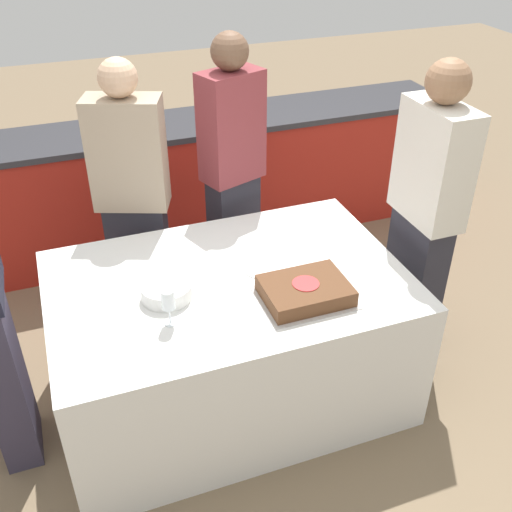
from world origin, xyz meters
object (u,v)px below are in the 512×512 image
Objects in this scene: plate_stack at (166,291)px; person_cutting_cake at (233,175)px; wine_glass at (168,300)px; cake at (305,291)px; person_seated_right at (424,217)px; person_standing_back at (133,200)px.

person_cutting_cake reaches higher than plate_stack.
person_cutting_cake is (0.62, 1.01, 0.02)m from wine_glass.
plate_stack is at bearing 159.59° from cake.
cake is at bearing 70.00° from person_cutting_cake.
wine_glass is (-0.62, 0.04, 0.08)m from cake.
person_seated_right is 1.58m from person_standing_back.
person_cutting_cake is 1.05× the size of person_standing_back.
plate_stack is 0.14× the size of person_standing_back.
person_standing_back is at bearing 89.57° from plate_stack.
cake is at bearing -71.58° from person_seated_right.
wine_glass is (-0.03, -0.18, 0.09)m from plate_stack.
plate_stack is at bearing 110.51° from person_standing_back.
plate_stack is 0.14× the size of person_cutting_cake.
wine_glass is at bearing 176.76° from cake.
cake is 0.26× the size of person_standing_back.
person_standing_back is (0.01, 0.83, 0.06)m from plate_stack.
plate_stack is at bearing 34.37° from person_cutting_cake.
plate_stack is 0.83m from person_standing_back.
cake is 1.05m from person_cutting_cake.
person_seated_right is at bearing 115.01° from person_cutting_cake.
person_standing_back reaches higher than wine_glass.
person_standing_back is at bearing -119.79° from person_seated_right.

